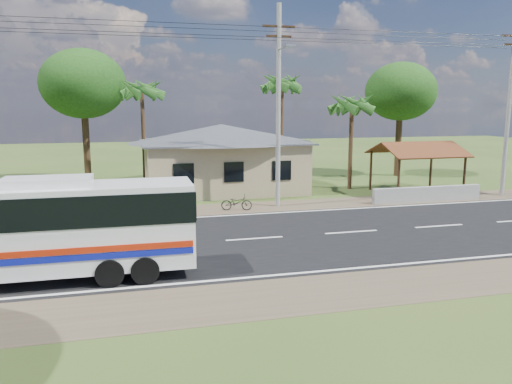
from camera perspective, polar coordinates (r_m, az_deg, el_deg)
ground at (r=21.45m, az=-0.17°, el=-5.39°), size 120.00×120.00×0.00m
road at (r=21.45m, az=-0.17°, el=-5.37°), size 120.00×16.00×0.03m
house at (r=33.74m, az=-3.97°, el=4.76°), size 12.40×10.00×5.00m
waiting_shed at (r=33.93m, az=17.93°, el=4.48°), size 5.20×4.48×3.35m
concrete_barrier at (r=31.26m, az=18.98°, el=-0.23°), size 7.00×0.30×0.90m
utility_poles at (r=27.65m, az=1.91°, el=10.13°), size 32.80×2.22×11.00m
palm_near at (r=34.31m, az=10.92°, el=9.82°), size 2.80×2.80×6.70m
palm_mid at (r=37.27m, az=2.98°, el=12.21°), size 2.80×2.80×8.20m
palm_far at (r=36.08m, az=-12.93°, el=11.28°), size 2.80×2.80×7.70m
tree_behind_house at (r=38.19m, az=-19.17°, el=11.56°), size 6.00×6.00×9.61m
tree_behind_shed at (r=41.78m, az=16.22°, el=10.93°), size 5.60×5.60×9.02m
coach_bus at (r=17.50m, az=-25.40°, el=-3.33°), size 10.99×2.49×3.40m
motorcycle at (r=27.12m, az=-2.24°, el=-1.19°), size 1.76×0.96×0.88m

